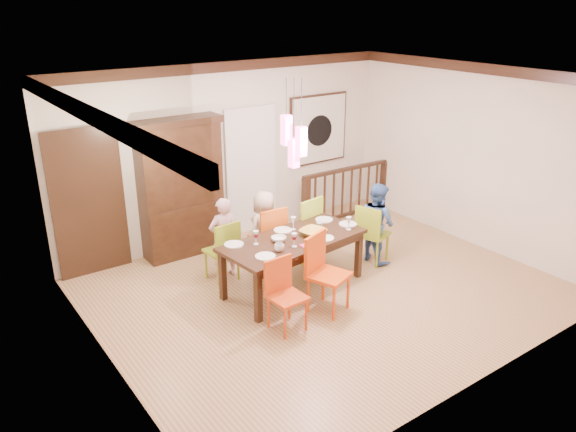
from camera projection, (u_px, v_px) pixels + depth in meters
floor at (325, 290)px, 7.85m from camera, size 6.00×6.00×0.00m
ceiling at (331, 78)px, 6.79m from camera, size 6.00×6.00×0.00m
wall_back at (231, 152)px, 9.21m from camera, size 6.00×0.00×6.00m
wall_left at (100, 247)px, 5.69m from camera, size 0.00×5.00×5.00m
wall_right at (473, 156)px, 8.95m from camera, size 0.00×5.00×5.00m
crown_molding at (331, 85)px, 6.82m from camera, size 6.00×5.00×0.16m
panel_door at (89, 205)px, 8.02m from camera, size 1.04×0.07×2.24m
white_doorway at (251, 172)px, 9.52m from camera, size 0.97×0.05×2.22m
painting at (319, 129)px, 10.10m from camera, size 1.25×0.06×1.25m
pendant_cluster at (294, 141)px, 7.15m from camera, size 0.27×0.21×1.14m
dining_table at (293, 244)px, 7.68m from camera, size 2.10×1.12×0.75m
chair_far_left at (221, 246)px, 7.97m from camera, size 0.44×0.44×0.91m
chair_far_mid at (267, 232)px, 8.33m from camera, size 0.47×0.47×0.98m
chair_far_right at (302, 223)px, 8.62m from camera, size 0.53×0.53×1.02m
chair_near_left at (287, 292)px, 6.75m from camera, size 0.42×0.42×0.90m
chair_near_mid at (329, 269)px, 7.13m from camera, size 0.60×0.60×1.03m
chair_end_right at (373, 229)px, 8.52m from camera, size 0.53×0.53×0.93m
china_hutch at (181, 188)px, 8.63m from camera, size 1.36×0.46×2.16m
balustrade at (347, 192)px, 10.27m from camera, size 1.97×0.13×0.96m
person_far_left at (224, 238)px, 8.03m from camera, size 0.46×0.32×1.21m
person_far_mid at (264, 228)px, 8.42m from camera, size 0.64×0.48×1.17m
person_end_right at (377, 223)px, 8.53m from camera, size 0.50×0.63×1.24m
serving_bowl at (313, 232)px, 7.73m from camera, size 0.43×0.43×0.09m
small_bowl at (279, 239)px, 7.54m from camera, size 0.22×0.22×0.06m
cup_left at (279, 247)px, 7.25m from camera, size 0.17×0.17×0.10m
cup_right at (320, 225)px, 7.98m from camera, size 0.12×0.12×0.09m
plate_far_left at (234, 244)px, 7.44m from camera, size 0.26×0.26×0.01m
plate_far_mid at (283, 230)px, 7.90m from camera, size 0.26×0.26×0.01m
plate_far_right at (324, 220)px, 8.28m from camera, size 0.26×0.26×0.01m
plate_near_left at (265, 256)px, 7.10m from camera, size 0.26×0.26×0.01m
plate_near_mid at (324, 238)px, 7.65m from camera, size 0.26×0.26×0.01m
plate_end_right at (348, 224)px, 8.11m from camera, size 0.26×0.26×0.01m
wine_glass_a at (256, 238)px, 7.44m from camera, size 0.08×0.08×0.19m
wine_glass_b at (293, 223)px, 7.91m from camera, size 0.08×0.08×0.19m
wine_glass_c at (294, 240)px, 7.36m from camera, size 0.08×0.08×0.19m
wine_glass_d at (349, 223)px, 7.91m from camera, size 0.08×0.08×0.19m
napkin at (307, 245)px, 7.41m from camera, size 0.18×0.14×0.01m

